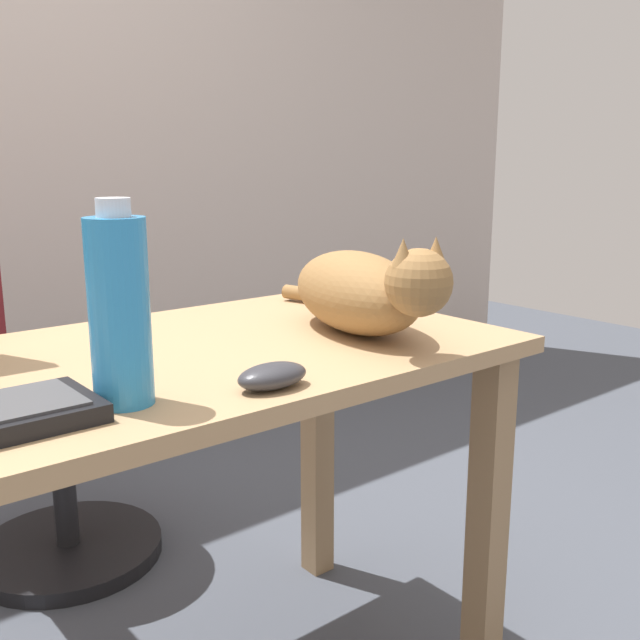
% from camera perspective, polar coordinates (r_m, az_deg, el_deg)
% --- Properties ---
extents(desk, '(1.56, 0.65, 0.72)m').
position_cam_1_polar(desk, '(1.20, -19.64, -8.90)').
color(desk, tan).
rests_on(desk, ground_plane).
extents(office_chair, '(0.48, 0.48, 0.91)m').
position_cam_1_polar(office_chair, '(1.98, -21.18, -7.50)').
color(office_chair, black).
rests_on(office_chair, ground_plane).
extents(cat, '(0.27, 0.59, 0.20)m').
position_cam_1_polar(cat, '(1.34, 3.33, 2.31)').
color(cat, olive).
rests_on(cat, desk).
extents(computer_mouse, '(0.11, 0.06, 0.04)m').
position_cam_1_polar(computer_mouse, '(1.03, -3.75, -4.39)').
color(computer_mouse, '#333338').
rests_on(computer_mouse, desk).
extents(water_bottle, '(0.08, 0.08, 0.27)m').
position_cam_1_polar(water_bottle, '(0.97, -15.43, 0.77)').
color(water_bottle, '#2D8CD1').
rests_on(water_bottle, desk).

